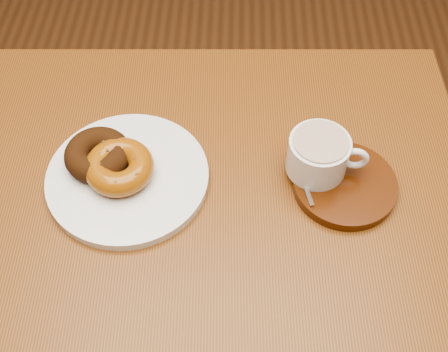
{
  "coord_description": "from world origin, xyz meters",
  "views": [
    {
      "loc": [
        0.22,
        -0.62,
        1.51
      ],
      "look_at": [
        0.2,
        -0.11,
        0.81
      ],
      "focal_mm": 45.0,
      "sensor_mm": 36.0,
      "label": 1
    }
  ],
  "objects_px": {
    "cafe_table": "(213,225)",
    "saucer": "(344,185)",
    "donut_plate": "(128,177)",
    "coffee_cup": "(319,155)"
  },
  "relations": [
    {
      "from": "cafe_table",
      "to": "coffee_cup",
      "type": "distance_m",
      "value": 0.24
    },
    {
      "from": "saucer",
      "to": "coffee_cup",
      "type": "xyz_separation_m",
      "value": [
        -0.04,
        0.03,
        0.04
      ]
    },
    {
      "from": "donut_plate",
      "to": "saucer",
      "type": "distance_m",
      "value": 0.34
    },
    {
      "from": "donut_plate",
      "to": "coffee_cup",
      "type": "xyz_separation_m",
      "value": [
        0.3,
        0.02,
        0.04
      ]
    },
    {
      "from": "cafe_table",
      "to": "donut_plate",
      "type": "height_order",
      "value": "donut_plate"
    },
    {
      "from": "cafe_table",
      "to": "donut_plate",
      "type": "xyz_separation_m",
      "value": [
        -0.13,
        0.0,
        0.13
      ]
    },
    {
      "from": "saucer",
      "to": "coffee_cup",
      "type": "bearing_deg",
      "value": 149.34
    },
    {
      "from": "coffee_cup",
      "to": "donut_plate",
      "type": "bearing_deg",
      "value": -168.41
    },
    {
      "from": "cafe_table",
      "to": "saucer",
      "type": "distance_m",
      "value": 0.25
    },
    {
      "from": "donut_plate",
      "to": "coffee_cup",
      "type": "distance_m",
      "value": 0.3
    }
  ]
}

